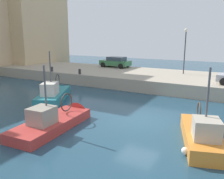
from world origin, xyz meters
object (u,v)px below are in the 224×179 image
Objects in this scene: parked_car_green at (116,62)px; mooring_bollard_mid at (80,72)px; fishing_boat_orange at (200,138)px; quay_streetlamp at (185,44)px; fishing_boat_red at (57,124)px; mooring_bollard_north at (52,69)px; fishing_boat_teal at (55,98)px.

mooring_bollard_mid is (-7.05, 0.65, -0.44)m from parked_car_green.
quay_streetlamp is at bearing 16.00° from fishing_boat_orange.
quay_streetlamp is (16.22, -3.72, 4.33)m from fishing_boat_red.
mooring_bollard_north is at bearing 64.42° from fishing_boat_orange.
mooring_bollard_north is 0.11× the size of quay_streetlamp.
mooring_bollard_north is 15.23m from quay_streetlamp.
parked_car_green is at bearing 17.19° from fishing_boat_red.
fishing_boat_red is 17.20m from quay_streetlamp.
fishing_boat_teal is 1.26× the size of quay_streetlamp.
fishing_boat_orange is 20.56m from parked_car_green.
parked_car_green is 0.86× the size of quay_streetlamp.
parked_car_green is at bearing 40.31° from fishing_boat_orange.
quay_streetlamp is at bearing -98.69° from parked_car_green.
fishing_boat_teal is at bearing 43.28° from fishing_boat_red.
fishing_boat_teal is 6.36m from mooring_bollard_mid.
fishing_boat_red is 6.32m from fishing_boat_teal.
fishing_boat_orange is 12.41m from fishing_boat_teal.
fishing_boat_teal reaches higher than fishing_boat_orange.
fishing_boat_red is (-2.00, 7.80, -0.02)m from fishing_boat_orange.
fishing_boat_teal is (4.60, 4.33, 0.03)m from fishing_boat_red.
quay_streetlamp is at bearing -12.93° from fishing_boat_red.
fishing_boat_red is 12.28m from mooring_bollard_mid.
parked_car_green is (17.62, 5.45, 1.79)m from fishing_boat_red.
mooring_bollard_mid is at bearing 58.34° from fishing_boat_orange.
mooring_bollard_north is at bearing 90.00° from mooring_bollard_mid.
fishing_boat_red is 1.53× the size of parked_car_green.
fishing_boat_red is 1.31× the size of quay_streetlamp.
fishing_boat_orange is 1.20× the size of quay_streetlamp.
mooring_bollard_north is (0.00, 4.00, 0.00)m from mooring_bollard_mid.
quay_streetlamp is (11.62, -8.06, 4.31)m from fishing_boat_teal.
fishing_boat_teal is at bearing -163.53° from mooring_bollard_mid.
parked_car_green is 9.62m from quay_streetlamp.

